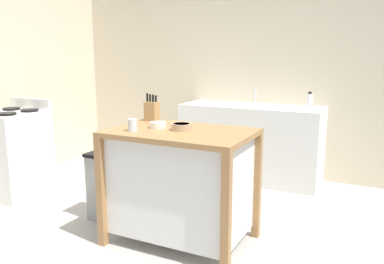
# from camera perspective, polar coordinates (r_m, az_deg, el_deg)

# --- Properties ---
(ground_plane) EXTENTS (6.01, 6.01, 0.00)m
(ground_plane) POSITION_cam_1_polar(r_m,az_deg,el_deg) (3.28, -5.93, -16.08)
(ground_plane) COLOR #ADA8A0
(ground_plane) RESTS_ON ground
(wall_back) EXTENTS (5.01, 0.10, 2.60)m
(wall_back) POSITION_cam_1_polar(r_m,az_deg,el_deg) (5.06, 8.35, 8.86)
(wall_back) COLOR beige
(wall_back) RESTS_ON ground
(wall_left) EXTENTS (0.10, 2.96, 2.60)m
(wall_left) POSITION_cam_1_polar(r_m,az_deg,el_deg) (5.27, -24.63, 8.06)
(wall_left) COLOR beige
(wall_left) RESTS_ON ground
(kitchen_island) EXTENTS (1.11, 0.75, 0.92)m
(kitchen_island) POSITION_cam_1_polar(r_m,az_deg,el_deg) (3.14, -1.64, -7.07)
(kitchen_island) COLOR #9E7042
(kitchen_island) RESTS_ON ground
(knife_block) EXTENTS (0.11, 0.09, 0.24)m
(knife_block) POSITION_cam_1_polar(r_m,az_deg,el_deg) (3.47, -5.90, 3.11)
(knife_block) COLOR #AD7F4C
(knife_block) RESTS_ON kitchen_island
(bowl_ceramic_wide) EXTENTS (0.16, 0.16, 0.05)m
(bowl_ceramic_wide) POSITION_cam_1_polar(r_m,az_deg,el_deg) (3.04, -1.53, 0.80)
(bowl_ceramic_wide) COLOR tan
(bowl_ceramic_wide) RESTS_ON kitchen_island
(bowl_ceramic_small) EXTENTS (0.13, 0.13, 0.05)m
(bowl_ceramic_small) POSITION_cam_1_polar(r_m,az_deg,el_deg) (3.14, -4.99, 1.06)
(bowl_ceramic_small) COLOR silver
(bowl_ceramic_small) RESTS_ON kitchen_island
(drinking_cup) EXTENTS (0.07, 0.07, 0.09)m
(drinking_cup) POSITION_cam_1_polar(r_m,az_deg,el_deg) (3.03, -8.69, 1.02)
(drinking_cup) COLOR silver
(drinking_cup) RESTS_ON kitchen_island
(trash_bin) EXTENTS (0.36, 0.28, 0.63)m
(trash_bin) POSITION_cam_1_polar(r_m,az_deg,el_deg) (3.69, -11.93, -7.69)
(trash_bin) COLOR gray
(trash_bin) RESTS_ON ground
(sink_counter) EXTENTS (1.67, 0.60, 0.90)m
(sink_counter) POSITION_cam_1_polar(r_m,az_deg,el_deg) (4.79, 8.50, -1.50)
(sink_counter) COLOR silver
(sink_counter) RESTS_ON ground
(sink_faucet) EXTENTS (0.02, 0.02, 0.22)m
(sink_faucet) POSITION_cam_1_polar(r_m,az_deg,el_deg) (4.83, 9.21, 5.31)
(sink_faucet) COLOR #B7BCC1
(sink_faucet) RESTS_ON sink_counter
(bottle_dish_soap) EXTENTS (0.06, 0.06, 0.20)m
(bottle_dish_soap) POSITION_cam_1_polar(r_m,az_deg,el_deg) (4.52, 16.76, 4.33)
(bottle_dish_soap) COLOR white
(bottle_dish_soap) RESTS_ON sink_counter
(stove) EXTENTS (0.60, 0.60, 1.02)m
(stove) POSITION_cam_1_polar(r_m,az_deg,el_deg) (4.62, -24.62, -2.81)
(stove) COLOR white
(stove) RESTS_ON ground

